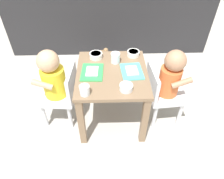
{
  "coord_description": "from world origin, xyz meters",
  "views": [
    {
      "loc": [
        -0.03,
        -1.18,
        1.38
      ],
      "look_at": [
        0.0,
        0.0,
        0.3
      ],
      "focal_mm": 34.2,
      "sensor_mm": 36.0,
      "label": 1
    }
  ],
  "objects_px": {
    "food_tray_left": "(92,71)",
    "veggie_bowl_far": "(96,55)",
    "veggie_bowl_near": "(126,87)",
    "cereal_bowl_left_side": "(133,53)",
    "water_cup_left": "(85,91)",
    "dining_table": "(112,82)",
    "food_tray_right": "(132,71)",
    "water_cup_right": "(115,58)",
    "dog": "(95,64)",
    "seated_child_left": "(55,80)",
    "seated_child_right": "(169,80)"
  },
  "relations": [
    {
      "from": "water_cup_left",
      "to": "water_cup_right",
      "type": "xyz_separation_m",
      "value": [
        0.2,
        0.34,
        0.0
      ]
    },
    {
      "from": "seated_child_left",
      "to": "veggie_bowl_near",
      "type": "xyz_separation_m",
      "value": [
        0.49,
        -0.19,
        0.09
      ]
    },
    {
      "from": "food_tray_right",
      "to": "water_cup_right",
      "type": "bearing_deg",
      "value": 133.35
    },
    {
      "from": "dining_table",
      "to": "water_cup_left",
      "type": "relative_size",
      "value": 8.26
    },
    {
      "from": "food_tray_left",
      "to": "veggie_bowl_far",
      "type": "distance_m",
      "value": 0.18
    },
    {
      "from": "food_tray_right",
      "to": "cereal_bowl_left_side",
      "type": "distance_m",
      "value": 0.2
    },
    {
      "from": "seated_child_right",
      "to": "dog",
      "type": "distance_m",
      "value": 0.77
    },
    {
      "from": "dog",
      "to": "water_cup_left",
      "type": "relative_size",
      "value": 6.86
    },
    {
      "from": "dog",
      "to": "cereal_bowl_left_side",
      "type": "xyz_separation_m",
      "value": [
        0.31,
        -0.29,
        0.29
      ]
    },
    {
      "from": "food_tray_left",
      "to": "dog",
      "type": "bearing_deg",
      "value": 90.73
    },
    {
      "from": "food_tray_left",
      "to": "veggie_bowl_far",
      "type": "relative_size",
      "value": 2.09
    },
    {
      "from": "cereal_bowl_left_side",
      "to": "food_tray_right",
      "type": "bearing_deg",
      "value": -98.77
    },
    {
      "from": "dog",
      "to": "veggie_bowl_near",
      "type": "bearing_deg",
      "value": -71.37
    },
    {
      "from": "food_tray_right",
      "to": "veggie_bowl_near",
      "type": "xyz_separation_m",
      "value": [
        -0.05,
        -0.19,
        0.02
      ]
    },
    {
      "from": "food_tray_right",
      "to": "veggie_bowl_near",
      "type": "height_order",
      "value": "veggie_bowl_near"
    },
    {
      "from": "dining_table",
      "to": "water_cup_left",
      "type": "bearing_deg",
      "value": -128.78
    },
    {
      "from": "veggie_bowl_far",
      "to": "veggie_bowl_near",
      "type": "bearing_deg",
      "value": -61.48
    },
    {
      "from": "water_cup_right",
      "to": "veggie_bowl_far",
      "type": "distance_m",
      "value": 0.16
    },
    {
      "from": "food_tray_left",
      "to": "dining_table",
      "type": "bearing_deg",
      "value": -2.0
    },
    {
      "from": "food_tray_left",
      "to": "water_cup_right",
      "type": "distance_m",
      "value": 0.2
    },
    {
      "from": "veggie_bowl_near",
      "to": "cereal_bowl_left_side",
      "type": "bearing_deg",
      "value": 77.65
    },
    {
      "from": "dining_table",
      "to": "veggie_bowl_far",
      "type": "xyz_separation_m",
      "value": [
        -0.12,
        0.18,
        0.11
      ]
    },
    {
      "from": "seated_child_right",
      "to": "veggie_bowl_far",
      "type": "height_order",
      "value": "seated_child_right"
    },
    {
      "from": "cereal_bowl_left_side",
      "to": "dining_table",
      "type": "bearing_deg",
      "value": -129.45
    },
    {
      "from": "cereal_bowl_left_side",
      "to": "dog",
      "type": "bearing_deg",
      "value": 137.49
    },
    {
      "from": "cereal_bowl_left_side",
      "to": "veggie_bowl_far",
      "type": "relative_size",
      "value": 0.97
    },
    {
      "from": "water_cup_right",
      "to": "veggie_bowl_far",
      "type": "xyz_separation_m",
      "value": [
        -0.14,
        0.06,
        -0.01
      ]
    },
    {
      "from": "water_cup_left",
      "to": "dining_table",
      "type": "bearing_deg",
      "value": 51.22
    },
    {
      "from": "veggie_bowl_near",
      "to": "dining_table",
      "type": "bearing_deg",
      "value": 114.48
    },
    {
      "from": "water_cup_right",
      "to": "cereal_bowl_left_side",
      "type": "relative_size",
      "value": 0.8
    },
    {
      "from": "water_cup_left",
      "to": "veggie_bowl_far",
      "type": "bearing_deg",
      "value": 81.77
    },
    {
      "from": "dog",
      "to": "food_tray_right",
      "type": "height_order",
      "value": "food_tray_right"
    },
    {
      "from": "dining_table",
      "to": "cereal_bowl_left_side",
      "type": "relative_size",
      "value": 5.73
    },
    {
      "from": "dog",
      "to": "water_cup_left",
      "type": "height_order",
      "value": "water_cup_left"
    },
    {
      "from": "food_tray_left",
      "to": "seated_child_right",
      "type": "bearing_deg",
      "value": -1.08
    },
    {
      "from": "water_cup_right",
      "to": "cereal_bowl_left_side",
      "type": "distance_m",
      "value": 0.16
    },
    {
      "from": "dining_table",
      "to": "seated_child_left",
      "type": "distance_m",
      "value": 0.41
    },
    {
      "from": "seated_child_right",
      "to": "veggie_bowl_near",
      "type": "xyz_separation_m",
      "value": [
        -0.32,
        -0.18,
        0.09
      ]
    },
    {
      "from": "water_cup_right",
      "to": "dining_table",
      "type": "bearing_deg",
      "value": -103.14
    },
    {
      "from": "dining_table",
      "to": "food_tray_right",
      "type": "bearing_deg",
      "value": 2.0
    },
    {
      "from": "seated_child_left",
      "to": "food_tray_right",
      "type": "relative_size",
      "value": 3.15
    },
    {
      "from": "seated_child_right",
      "to": "water_cup_right",
      "type": "distance_m",
      "value": 0.41
    },
    {
      "from": "seated_child_right",
      "to": "food_tray_left",
      "type": "height_order",
      "value": "seated_child_right"
    },
    {
      "from": "water_cup_left",
      "to": "food_tray_right",
      "type": "bearing_deg",
      "value": 35.33
    },
    {
      "from": "dining_table",
      "to": "food_tray_right",
      "type": "height_order",
      "value": "food_tray_right"
    },
    {
      "from": "water_cup_left",
      "to": "water_cup_right",
      "type": "relative_size",
      "value": 0.87
    },
    {
      "from": "veggie_bowl_far",
      "to": "seated_child_left",
      "type": "bearing_deg",
      "value": -149.64
    },
    {
      "from": "food_tray_right",
      "to": "cereal_bowl_left_side",
      "type": "bearing_deg",
      "value": 81.23
    },
    {
      "from": "cereal_bowl_left_side",
      "to": "veggie_bowl_far",
      "type": "bearing_deg",
      "value": -175.56
    },
    {
      "from": "dog",
      "to": "food_tray_left",
      "type": "relative_size",
      "value": 2.21
    }
  ]
}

